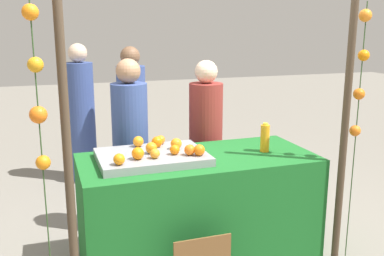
% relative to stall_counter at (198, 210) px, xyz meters
% --- Properties ---
extents(stall_counter, '(1.85, 0.83, 0.89)m').
position_rel_stall_counter_xyz_m(stall_counter, '(0.00, 0.00, 0.00)').
color(stall_counter, '#196023').
rests_on(stall_counter, ground_plane).
extents(orange_tray, '(0.82, 0.59, 0.06)m').
position_rel_stall_counter_xyz_m(orange_tray, '(-0.37, 0.02, 0.48)').
color(orange_tray, gray).
rests_on(orange_tray, stall_counter).
extents(orange_0, '(0.09, 0.09, 0.09)m').
position_rel_stall_counter_xyz_m(orange_0, '(-0.37, 0.01, 0.55)').
color(orange_0, orange).
rests_on(orange_0, orange_tray).
extents(orange_1, '(0.08, 0.08, 0.08)m').
position_rel_stall_counter_xyz_m(orange_1, '(-0.11, -0.13, 0.55)').
color(orange_1, orange).
rests_on(orange_1, orange_tray).
extents(orange_2, '(0.07, 0.07, 0.07)m').
position_rel_stall_counter_xyz_m(orange_2, '(-0.38, -0.12, 0.54)').
color(orange_2, orange).
rests_on(orange_2, orange_tray).
extents(orange_3, '(0.09, 0.09, 0.09)m').
position_rel_stall_counter_xyz_m(orange_3, '(-0.43, 0.23, 0.55)').
color(orange_3, orange).
rests_on(orange_3, orange_tray).
extents(orange_4, '(0.08, 0.08, 0.08)m').
position_rel_stall_counter_xyz_m(orange_4, '(-0.21, -0.07, 0.54)').
color(orange_4, orange).
rests_on(orange_4, orange_tray).
extents(orange_5, '(0.08, 0.08, 0.08)m').
position_rel_stall_counter_xyz_m(orange_5, '(-0.05, -0.16, 0.55)').
color(orange_5, orange).
rests_on(orange_5, orange_tray).
extents(orange_6, '(0.09, 0.09, 0.09)m').
position_rel_stall_counter_xyz_m(orange_6, '(-0.29, 0.17, 0.55)').
color(orange_6, orange).
rests_on(orange_6, orange_tray).
extents(orange_7, '(0.09, 0.09, 0.09)m').
position_rel_stall_counter_xyz_m(orange_7, '(-0.50, -0.11, 0.55)').
color(orange_7, orange).
rests_on(orange_7, orange_tray).
extents(orange_8, '(0.09, 0.09, 0.09)m').
position_rel_stall_counter_xyz_m(orange_8, '(-0.16, 0.07, 0.55)').
color(orange_8, orange).
rests_on(orange_8, orange_tray).
extents(orange_9, '(0.07, 0.07, 0.07)m').
position_rel_stall_counter_xyz_m(orange_9, '(-0.24, 0.25, 0.54)').
color(orange_9, orange).
rests_on(orange_9, orange_tray).
extents(orange_10, '(0.08, 0.08, 0.08)m').
position_rel_stall_counter_xyz_m(orange_10, '(-0.65, -0.19, 0.55)').
color(orange_10, orange).
rests_on(orange_10, orange_tray).
extents(juice_bottle, '(0.07, 0.07, 0.24)m').
position_rel_stall_counter_xyz_m(juice_bottle, '(0.57, -0.03, 0.56)').
color(juice_bottle, orange).
rests_on(juice_bottle, stall_counter).
extents(vendor_left, '(0.33, 0.33, 1.62)m').
position_rel_stall_counter_xyz_m(vendor_left, '(-0.40, 0.71, 0.31)').
color(vendor_left, '#384C8C').
rests_on(vendor_left, ground_plane).
extents(vendor_right, '(0.32, 0.32, 1.59)m').
position_rel_stall_counter_xyz_m(vendor_right, '(0.32, 0.70, 0.29)').
color(vendor_right, maroon).
rests_on(vendor_right, ground_plane).
extents(crowd_person_0, '(0.34, 0.34, 1.67)m').
position_rel_stall_counter_xyz_m(crowd_person_0, '(-0.15, 1.93, 0.33)').
color(crowd_person_0, '#384C8C').
rests_on(crowd_person_0, ground_plane).
extents(crowd_person_1, '(0.34, 0.34, 1.70)m').
position_rel_stall_counter_xyz_m(crowd_person_1, '(-0.70, 2.36, 0.34)').
color(crowd_person_1, '#384C8C').
rests_on(crowd_person_1, ground_plane).
extents(canopy_post_left, '(0.06, 0.06, 2.32)m').
position_rel_stall_counter_xyz_m(canopy_post_left, '(-1.01, -0.46, 0.71)').
color(canopy_post_left, '#473828').
rests_on(canopy_post_left, ground_plane).
extents(canopy_post_right, '(0.06, 0.06, 2.32)m').
position_rel_stall_counter_xyz_m(canopy_post_right, '(1.01, -0.46, 0.71)').
color(canopy_post_right, '#473828').
rests_on(canopy_post_right, ground_plane).
extents(garland_strand_left, '(0.10, 0.11, 2.07)m').
position_rel_stall_counter_xyz_m(garland_strand_left, '(-1.15, -0.51, 1.08)').
color(garland_strand_left, '#2D4C23').
rests_on(garland_strand_left, ground_plane).
extents(garland_strand_right, '(0.10, 0.10, 2.07)m').
position_rel_stall_counter_xyz_m(garland_strand_right, '(1.12, -0.44, 1.10)').
color(garland_strand_right, '#2D4C23').
rests_on(garland_strand_right, ground_plane).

